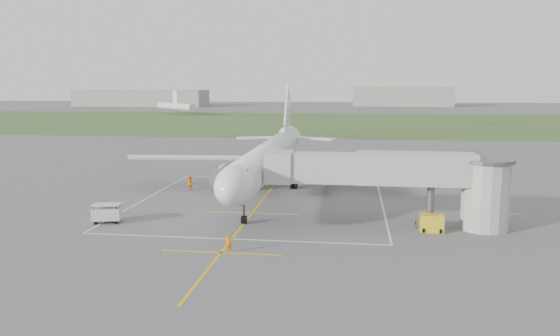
# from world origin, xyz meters

# --- Properties ---
(ground) EXTENTS (700.00, 700.00, 0.00)m
(ground) POSITION_xyz_m (0.00, 0.00, 0.00)
(ground) COLOR #505053
(ground) RESTS_ON ground
(grass_strip) EXTENTS (700.00, 120.00, 0.02)m
(grass_strip) POSITION_xyz_m (0.00, 130.00, 0.01)
(grass_strip) COLOR #335223
(grass_strip) RESTS_ON ground
(apron_markings) EXTENTS (28.20, 60.00, 0.01)m
(apron_markings) POSITION_xyz_m (0.00, -5.82, 0.01)
(apron_markings) COLOR gold
(apron_markings) RESTS_ON ground
(airliner) EXTENTS (38.93, 46.75, 13.52)m
(airliner) POSITION_xyz_m (-0.00, 0.75, 4.39)
(airliner) COLOR silver
(airliner) RESTS_ON ground
(jet_bridge) EXTENTS (23.40, 5.00, 7.20)m
(jet_bridge) POSITION_xyz_m (15.72, -13.50, 4.74)
(jet_bridge) COLOR gray
(jet_bridge) RESTS_ON ground
(gpu_unit) EXTENTS (2.27, 1.69, 1.63)m
(gpu_unit) POSITION_xyz_m (17.99, -15.03, 0.80)
(gpu_unit) COLOR gold
(gpu_unit) RESTS_ON ground
(baggage_cart) EXTENTS (2.99, 2.17, 1.89)m
(baggage_cart) POSITION_xyz_m (-13.58, -15.92, 0.97)
(baggage_cart) COLOR beige
(baggage_cart) RESTS_ON ground
(ramp_worker_nose) EXTENTS (0.59, 0.40, 1.59)m
(ramp_worker_nose) POSITION_xyz_m (0.62, -23.94, 0.79)
(ramp_worker_nose) COLOR orange
(ramp_worker_nose) RESTS_ON ground
(ramp_worker_wing) EXTENTS (1.16, 1.10, 1.88)m
(ramp_worker_wing) POSITION_xyz_m (-10.31, 1.44, 0.94)
(ramp_worker_wing) COLOR orange
(ramp_worker_wing) RESTS_ON ground
(distant_hangars) EXTENTS (345.00, 49.00, 12.00)m
(distant_hangars) POSITION_xyz_m (-16.15, 265.19, 5.17)
(distant_hangars) COLOR gray
(distant_hangars) RESTS_ON ground
(distant_aircraft) EXTENTS (203.10, 34.19, 8.85)m
(distant_aircraft) POSITION_xyz_m (19.58, 177.98, 3.59)
(distant_aircraft) COLOR silver
(distant_aircraft) RESTS_ON ground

